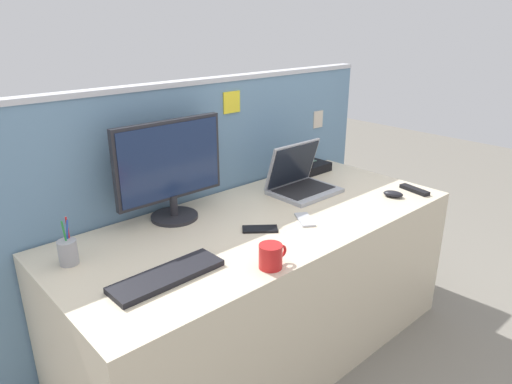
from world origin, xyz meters
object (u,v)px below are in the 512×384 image
object	(u,v)px
laptop	(300,180)
coffee_mug	(271,256)
tv_remote	(414,190)
desk_phone	(308,166)
cell_phone_silver_slab	(305,220)
pen_cup	(68,252)
cell_phone_black_slab	(260,229)
desktop_monitor	(170,167)
keyboard_main	(167,276)
computer_mouse_right_hand	(393,194)

from	to	relation	value
laptop	coffee_mug	size ratio (longest dim) A/B	2.68
tv_remote	coffee_mug	size ratio (longest dim) A/B	1.35
desk_phone	cell_phone_silver_slab	size ratio (longest dim) A/B	1.46
pen_cup	cell_phone_black_slab	size ratio (longest dim) A/B	1.21
desk_phone	desktop_monitor	bearing A→B (deg)	-177.25
laptop	cell_phone_silver_slab	bearing A→B (deg)	-133.34
pen_cup	tv_remote	world-z (taller)	pen_cup
cell_phone_silver_slab	desktop_monitor	bearing A→B (deg)	166.60
cell_phone_black_slab	coffee_mug	size ratio (longest dim) A/B	1.21
desktop_monitor	desk_phone	distance (m)	1.01
cell_phone_silver_slab	keyboard_main	bearing A→B (deg)	-147.04
cell_phone_silver_slab	cell_phone_black_slab	xyz separation A→B (m)	(-0.22, 0.06, 0.00)
laptop	cell_phone_silver_slab	xyz separation A→B (m)	(-0.26, -0.28, -0.06)
desk_phone	keyboard_main	size ratio (longest dim) A/B	0.52
computer_mouse_right_hand	desk_phone	bearing A→B (deg)	69.54
keyboard_main	computer_mouse_right_hand	xyz separation A→B (m)	(1.30, -0.09, 0.01)
cell_phone_black_slab	coffee_mug	bearing A→B (deg)	-176.24
laptop	cell_phone_silver_slab	world-z (taller)	laptop
desktop_monitor	tv_remote	xyz separation A→B (m)	(1.14, -0.57, -0.24)
computer_mouse_right_hand	cell_phone_silver_slab	bearing A→B (deg)	148.59
coffee_mug	computer_mouse_right_hand	bearing A→B (deg)	5.70
desktop_monitor	computer_mouse_right_hand	size ratio (longest dim) A/B	5.33
desktop_monitor	coffee_mug	distance (m)	0.66
computer_mouse_right_hand	cell_phone_silver_slab	distance (m)	0.57
desk_phone	tv_remote	bearing A→B (deg)	-75.81
cell_phone_black_slab	desktop_monitor	bearing A→B (deg)	68.38
keyboard_main	pen_cup	size ratio (longest dim) A/B	2.25
computer_mouse_right_hand	desktop_monitor	bearing A→B (deg)	130.64
pen_cup	coffee_mug	bearing A→B (deg)	-44.20
pen_cup	coffee_mug	distance (m)	0.76
laptop	cell_phone_silver_slab	size ratio (longest dim) A/B	2.28
pen_cup	coffee_mug	xyz separation A→B (m)	(0.54, -0.53, -0.00)
computer_mouse_right_hand	tv_remote	world-z (taller)	computer_mouse_right_hand
desk_phone	cell_phone_silver_slab	distance (m)	0.74
cell_phone_silver_slab	tv_remote	distance (m)	0.73
coffee_mug	desktop_monitor	bearing A→B (deg)	91.53
tv_remote	keyboard_main	bearing A→B (deg)	-174.49
cell_phone_silver_slab	coffee_mug	bearing A→B (deg)	-121.82
desktop_monitor	computer_mouse_right_hand	bearing A→B (deg)	-28.53
pen_cup	cell_phone_silver_slab	size ratio (longest dim) A/B	1.25
tv_remote	laptop	bearing A→B (deg)	147.69
keyboard_main	computer_mouse_right_hand	size ratio (longest dim) A/B	4.18
desk_phone	tv_remote	xyz separation A→B (m)	(0.16, -0.62, -0.02)
desk_phone	computer_mouse_right_hand	size ratio (longest dim) A/B	2.16
laptop	computer_mouse_right_hand	bearing A→B (deg)	-52.11
laptop	tv_remote	distance (m)	0.62
computer_mouse_right_hand	cell_phone_silver_slab	world-z (taller)	computer_mouse_right_hand
desk_phone	keyboard_main	distance (m)	1.39
desk_phone	keyboard_main	xyz separation A→B (m)	(-1.30, -0.49, -0.02)
desk_phone	cell_phone_silver_slab	bearing A→B (deg)	-139.29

